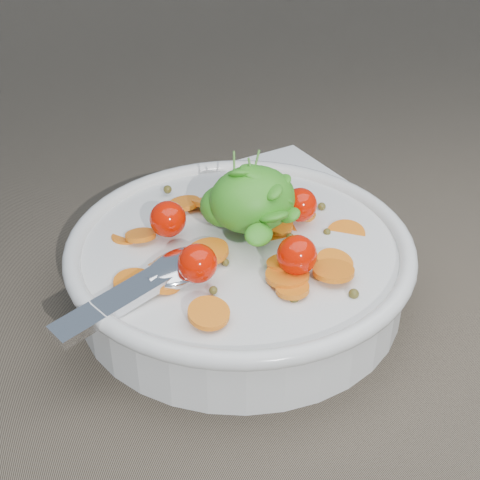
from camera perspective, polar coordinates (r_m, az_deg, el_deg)
name	(u,v)px	position (r m, az deg, el deg)	size (l,w,h in m)	color
ground	(264,305)	(0.59, 2.02, -5.57)	(6.00, 6.00, 0.00)	brown
bowl	(240,263)	(0.58, -0.01, -1.94)	(0.32, 0.30, 0.13)	silver
napkin	(266,192)	(0.75, 2.26, 4.08)	(0.18, 0.16, 0.01)	white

